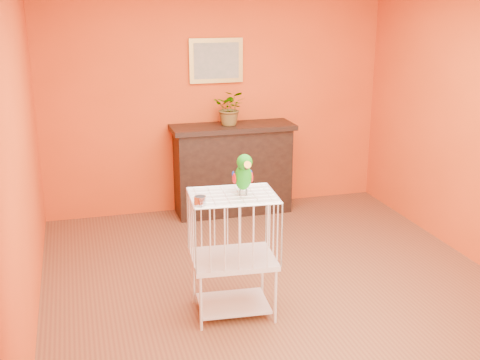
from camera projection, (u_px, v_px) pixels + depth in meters
name	position (u px, v px, depth m)	size (l,w,h in m)	color
ground	(278.00, 288.00, 5.26)	(4.50, 4.50, 0.00)	brown
room_shell	(281.00, 109.00, 4.79)	(4.50, 4.50, 4.50)	#DA4714
console_cabinet	(233.00, 169.00, 6.98)	(1.41, 0.51, 1.04)	black
potted_plant	(229.00, 111.00, 6.84)	(0.36, 0.40, 0.31)	#26722D
framed_picture	(216.00, 61.00, 6.79)	(0.62, 0.04, 0.50)	gold
birdcage	(233.00, 253.00, 4.70)	(0.68, 0.55, 1.00)	silver
feed_cup	(200.00, 200.00, 4.33)	(0.09, 0.09, 0.06)	silver
parrot	(243.00, 174.00, 4.51)	(0.16, 0.29, 0.33)	#59544C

